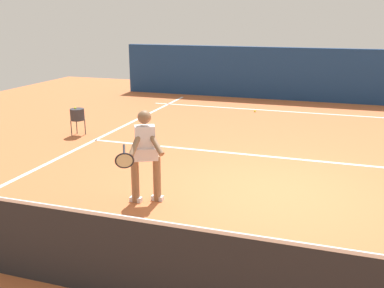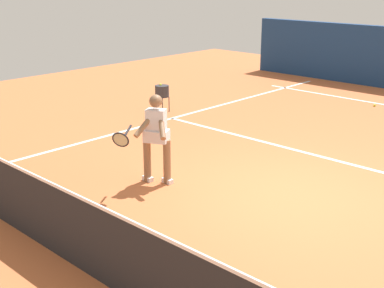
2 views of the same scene
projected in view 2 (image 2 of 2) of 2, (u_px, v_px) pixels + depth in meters
ground_plane at (290, 194)px, 8.52m from camera, size 24.78×24.78×0.00m
service_line_marking at (348, 163)px, 9.89m from camera, size 9.54×0.10×0.01m
sideline_right_marking at (109, 135)px, 11.63m from camera, size 0.10×17.06×0.01m
court_net at (110, 249)px, 5.81m from camera, size 10.22×0.08×1.08m
tennis_player at (155, 136)px, 8.74m from camera, size 0.68×1.13×1.55m
tennis_ball_near at (375, 105)px, 14.15m from camera, size 0.07×0.07×0.07m
ball_hopper at (162, 91)px, 13.47m from camera, size 0.36×0.36×0.74m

